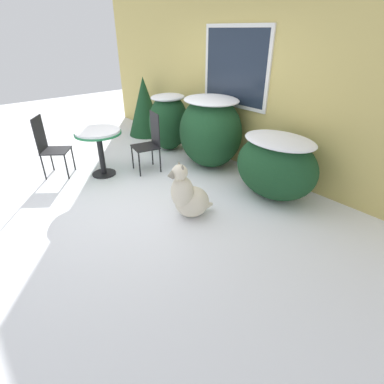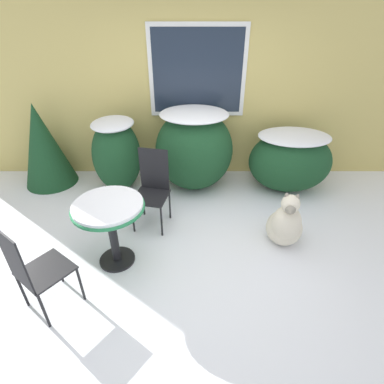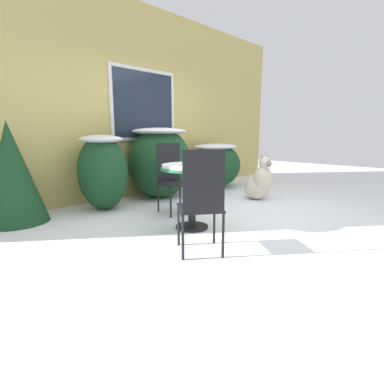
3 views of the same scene
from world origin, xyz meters
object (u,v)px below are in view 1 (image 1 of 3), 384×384
at_px(patio_chair_near_table, 150,141).
at_px(dog, 188,197).
at_px(patio_chair_far_side, 49,145).
at_px(patio_table, 99,139).

height_order(patio_chair_near_table, dog, patio_chair_near_table).
bearing_deg(patio_chair_near_table, patio_chair_far_side, -110.19).
height_order(patio_table, dog, same).
xyz_separation_m(patio_table, dog, (1.93, 0.28, -0.34)).
relative_size(patio_chair_near_table, patio_chair_far_side, 1.00).
height_order(patio_table, patio_chair_near_table, patio_chair_near_table).
relative_size(patio_table, patio_chair_near_table, 0.78).
distance_m(patio_table, patio_chair_far_side, 0.83).
height_order(patio_chair_near_table, patio_chair_far_side, same).
bearing_deg(patio_chair_far_side, dog, -122.57).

